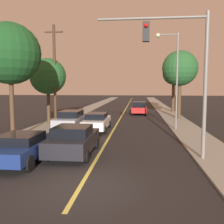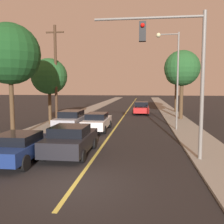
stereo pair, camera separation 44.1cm
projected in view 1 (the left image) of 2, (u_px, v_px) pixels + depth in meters
name	position (u px, v px, depth m)	size (l,w,h in m)	color
ground_plane	(81.00, 186.00, 8.86)	(200.00, 200.00, 0.00)	black
road_surface	(127.00, 107.00, 44.49)	(9.39, 80.00, 0.01)	black
sidewalk_left	(94.00, 106.00, 45.10)	(2.50, 80.00, 0.12)	gray
sidewalk_right	(161.00, 107.00, 43.86)	(2.50, 80.00, 0.12)	gray
car_near_lane_front	(73.00, 140.00, 12.89)	(2.11, 4.33, 1.53)	black
car_near_lane_second	(97.00, 121.00, 20.19)	(1.86, 4.80, 1.43)	white
car_outer_lane_front	(22.00, 147.00, 11.68)	(2.04, 4.39, 1.36)	navy
car_outer_lane_second	(72.00, 120.00, 20.29)	(1.94, 4.96, 1.61)	#A5A8B2
car_far_oncoming	(139.00, 108.00, 32.18)	(2.01, 4.23, 1.62)	red
traffic_signal_mast	(181.00, 61.00, 11.57)	(5.12, 0.42, 6.81)	slate
streetlamp_right	(172.00, 69.00, 19.75)	(1.81, 0.36, 7.65)	slate
utility_pole_left	(55.00, 74.00, 21.78)	(1.60, 0.24, 8.72)	#422D1E
tree_left_near	(10.00, 54.00, 15.79)	(3.89, 3.89, 7.44)	#4C3823
tree_left_far	(48.00, 76.00, 22.67)	(3.28, 3.28, 6.02)	#4C3823
tree_right_near	(174.00, 74.00, 34.24)	(3.03, 3.03, 6.76)	#4C3823
tree_right_far	(180.00, 69.00, 26.43)	(3.74, 3.74, 7.26)	#4C3823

